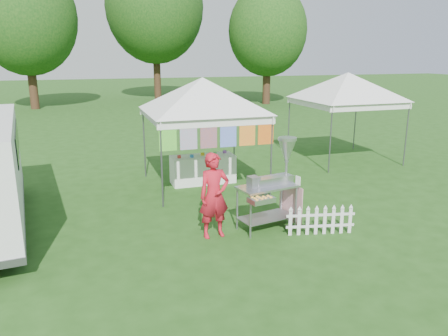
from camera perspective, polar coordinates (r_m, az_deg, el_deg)
name	(u,v)px	position (r m, az deg, el deg)	size (l,w,h in m)	color
ground	(249,232)	(9.25, 3.25, -8.29)	(120.00, 120.00, 0.00)	#204914
canopy_main	(202,78)	(11.84, -2.85, 11.69)	(4.24, 4.24, 3.45)	#59595E
canopy_right	(348,73)	(15.55, 15.92, 11.89)	(4.24, 4.24, 3.45)	#59595E
tree_left	(26,18)	(32.11, -24.50, 17.44)	(6.40, 6.40, 9.53)	#321D12
tree_mid	(155,7)	(36.60, -9.05, 20.08)	(7.60, 7.60, 11.52)	#321D12
tree_right	(268,31)	(32.71, 5.73, 17.41)	(5.60, 5.60, 8.42)	#321D12
donut_cart	(276,176)	(9.17, 6.78, -1.09)	(1.40, 1.17, 1.91)	gray
vendor	(214,196)	(8.71, -1.29, -3.63)	(0.63, 0.42, 1.74)	red
picket_fence	(320,221)	(9.22, 12.48, -6.78)	(1.41, 0.33, 0.56)	silver
display_table	(203,169)	(12.51, -2.78, -0.16)	(1.80, 0.70, 0.80)	white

